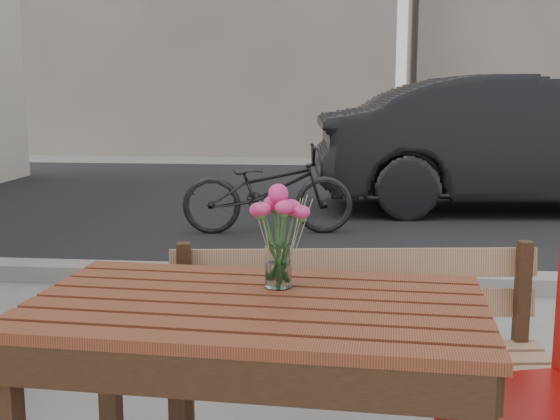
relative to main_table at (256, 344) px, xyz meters
name	(u,v)px	position (x,y,z in m)	size (l,w,h in m)	color
street	(333,226)	(0.09, 4.97, -0.63)	(30.00, 8.12, 0.12)	black
main_table	(256,344)	(0.00, 0.00, 0.00)	(1.32, 0.82, 0.79)	#562816
main_bench	(357,332)	(0.29, 0.55, -0.14)	(1.40, 0.57, 0.84)	#876146
main_vase	(278,224)	(0.05, 0.14, 0.32)	(0.17, 0.17, 0.31)	white
parked_car	(520,143)	(2.17, 6.38, 0.11)	(1.61, 4.63, 1.53)	black
bicycle	(268,189)	(-0.54, 4.72, -0.23)	(0.57, 1.63, 0.86)	black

